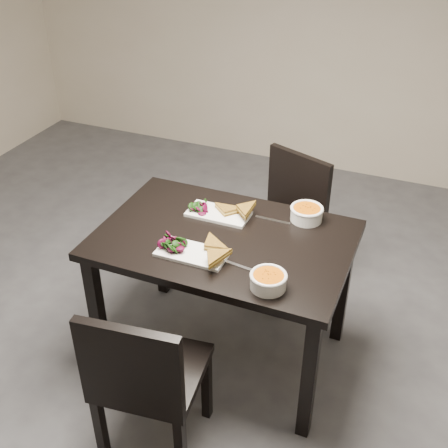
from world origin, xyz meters
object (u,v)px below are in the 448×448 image
(soup_bowl_far, at_px, (307,213))
(plate_far, at_px, (219,214))
(chair_far, at_px, (285,217))
(soup_bowl_near, at_px, (268,280))
(table, at_px, (224,253))
(plate_near, at_px, (192,253))
(chair_near, at_px, (145,377))

(soup_bowl_far, bearing_deg, plate_far, -163.27)
(chair_far, bearing_deg, soup_bowl_far, -40.70)
(soup_bowl_near, distance_m, plate_far, 0.61)
(soup_bowl_near, bearing_deg, table, 138.24)
(plate_near, relative_size, soup_bowl_near, 2.03)
(chair_near, height_order, plate_far, chair_near)
(plate_near, height_order, plate_far, same)
(plate_far, bearing_deg, soup_bowl_near, -47.25)
(chair_near, distance_m, chair_far, 1.40)
(plate_near, xyz_separation_m, soup_bowl_far, (0.40, 0.48, 0.03))
(table, height_order, chair_near, chair_near)
(chair_far, distance_m, plate_near, 0.94)
(chair_near, xyz_separation_m, plate_far, (-0.04, 0.87, 0.27))
(chair_far, height_order, soup_bowl_near, chair_far)
(table, relative_size, plate_near, 3.75)
(chair_far, xyz_separation_m, plate_far, (-0.20, -0.52, 0.27))
(plate_near, relative_size, soup_bowl_far, 1.95)
(table, distance_m, soup_bowl_far, 0.46)
(chair_far, height_order, soup_bowl_far, chair_far)
(chair_far, relative_size, plate_far, 2.72)
(plate_near, distance_m, plate_far, 0.36)
(chair_near, bearing_deg, plate_near, 85.10)
(plate_near, height_order, soup_bowl_near, soup_bowl_near)
(chair_far, bearing_deg, plate_far, -90.26)
(chair_near, xyz_separation_m, soup_bowl_near, (0.37, 0.42, 0.31))
(chair_far, height_order, plate_far, chair_far)
(chair_near, relative_size, soup_bowl_far, 5.17)
(chair_near, relative_size, soup_bowl_near, 5.41)
(chair_far, bearing_deg, plate_near, -80.75)
(chair_near, height_order, soup_bowl_near, chair_near)
(chair_far, height_order, plate_near, chair_far)
(soup_bowl_near, relative_size, soup_bowl_far, 0.96)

